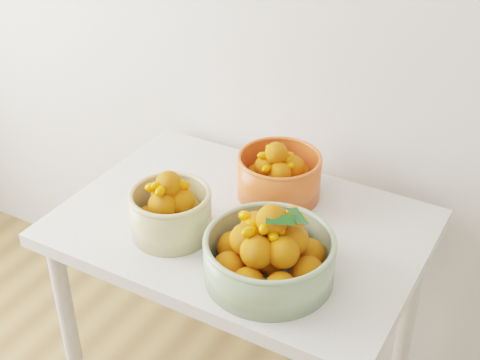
% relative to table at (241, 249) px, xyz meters
% --- Properties ---
extents(table, '(1.00, 0.70, 0.75)m').
position_rel_table_xyz_m(table, '(0.00, 0.00, 0.00)').
color(table, silver).
rests_on(table, ground).
extents(bowl_cream, '(0.29, 0.29, 0.19)m').
position_rel_table_xyz_m(bowl_cream, '(-0.14, -0.14, 0.17)').
color(bowl_cream, tan).
rests_on(bowl_cream, table).
extents(bowl_green, '(0.43, 0.43, 0.21)m').
position_rel_table_xyz_m(bowl_green, '(0.17, -0.17, 0.17)').
color(bowl_green, gray).
rests_on(bowl_green, table).
extents(bowl_orange, '(0.32, 0.32, 0.18)m').
position_rel_table_xyz_m(bowl_orange, '(0.03, 0.17, 0.17)').
color(bowl_orange, '#EC4C1D').
rests_on(bowl_orange, table).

